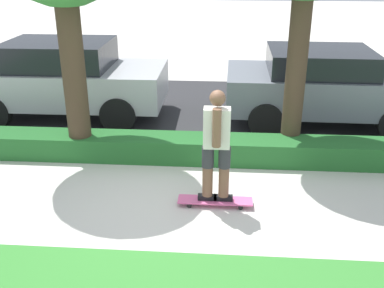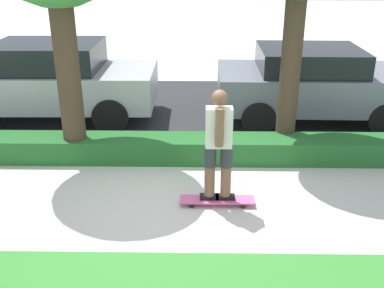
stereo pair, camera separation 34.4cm
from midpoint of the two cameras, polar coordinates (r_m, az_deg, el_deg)
ground_plane at (r=6.23m, az=-3.91°, el=-8.20°), size 60.00×60.00×0.00m
street_asphalt at (r=10.05m, az=-2.01°, el=4.31°), size 12.33×5.00×0.01m
hedge_row at (r=7.56m, az=-2.99°, el=-0.60°), size 12.33×0.60×0.40m
skateboard at (r=6.28m, az=1.64°, el=-7.13°), size 1.03×0.24×0.09m
skater_person at (r=5.90m, az=1.73°, el=0.02°), size 0.48×0.40×1.57m
parked_car_front at (r=9.78m, az=-18.01°, el=7.76°), size 4.06×1.95×1.59m
parked_car_middle at (r=9.54m, az=13.96°, el=7.57°), size 3.89×2.01×1.50m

